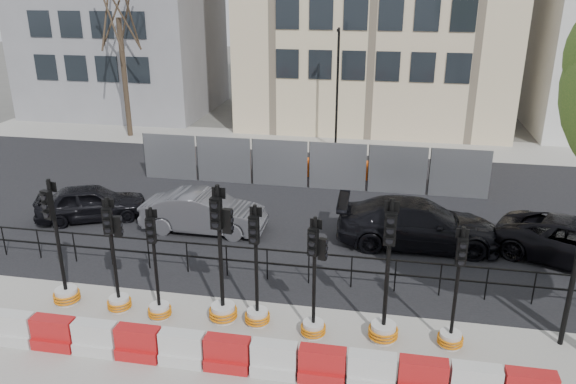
% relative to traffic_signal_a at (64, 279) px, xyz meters
% --- Properties ---
extents(ground, '(120.00, 120.00, 0.00)m').
position_rel_traffic_signal_a_xyz_m(ground, '(5.00, 1.00, -0.73)').
color(ground, '#51514C').
rests_on(ground, ground).
extents(sidewalk_near, '(40.00, 6.00, 0.02)m').
position_rel_traffic_signal_a_xyz_m(sidewalk_near, '(5.00, -2.00, -0.72)').
color(sidewalk_near, gray).
rests_on(sidewalk_near, ground).
extents(road, '(40.00, 14.00, 0.03)m').
position_rel_traffic_signal_a_xyz_m(road, '(5.00, 8.00, -0.71)').
color(road, black).
rests_on(road, ground).
extents(sidewalk_far, '(40.00, 4.00, 0.02)m').
position_rel_traffic_signal_a_xyz_m(sidewalk_far, '(5.00, 17.00, -0.72)').
color(sidewalk_far, gray).
rests_on(sidewalk_far, ground).
extents(kerb_railing, '(18.00, 0.04, 1.00)m').
position_rel_traffic_signal_a_xyz_m(kerb_railing, '(5.00, 2.20, -0.04)').
color(kerb_railing, black).
rests_on(kerb_railing, ground).
extents(heras_fencing, '(14.33, 1.72, 2.00)m').
position_rel_traffic_signal_a_xyz_m(heras_fencing, '(4.99, 10.79, -0.05)').
color(heras_fencing, gray).
rests_on(heras_fencing, ground).
extents(lamp_post_far, '(0.12, 0.56, 6.00)m').
position_rel_traffic_signal_a_xyz_m(lamp_post_far, '(5.50, 15.98, 2.50)').
color(lamp_post_far, black).
rests_on(lamp_post_far, ground).
extents(tree_bare_far, '(2.00, 2.00, 9.00)m').
position_rel_traffic_signal_a_xyz_m(tree_bare_far, '(-6.00, 16.50, 5.93)').
color(tree_bare_far, '#473828').
rests_on(tree_bare_far, ground).
extents(barrier_row, '(13.60, 0.50, 0.80)m').
position_rel_traffic_signal_a_xyz_m(barrier_row, '(5.00, -1.80, -0.36)').
color(barrier_row, red).
rests_on(barrier_row, ground).
extents(traffic_signal_a, '(0.69, 0.69, 3.52)m').
position_rel_traffic_signal_a_xyz_m(traffic_signal_a, '(0.00, 0.00, 0.00)').
color(traffic_signal_a, silver).
rests_on(traffic_signal_a, ground).
extents(traffic_signal_b, '(0.62, 0.62, 3.17)m').
position_rel_traffic_signal_a_xyz_m(traffic_signal_b, '(1.55, -0.05, 0.03)').
color(traffic_signal_b, silver).
rests_on(traffic_signal_b, ground).
extents(traffic_signal_c, '(0.60, 0.60, 3.05)m').
position_rel_traffic_signal_a_xyz_m(traffic_signal_c, '(2.71, -0.19, -0.10)').
color(traffic_signal_c, silver).
rests_on(traffic_signal_c, ground).
extents(traffic_signal_d, '(0.72, 0.72, 3.67)m').
position_rel_traffic_signal_a_xyz_m(traffic_signal_d, '(4.36, -0.02, 0.15)').
color(traffic_signal_d, silver).
rests_on(traffic_signal_d, ground).
extents(traffic_signal_e, '(0.64, 0.64, 3.23)m').
position_rel_traffic_signal_a_xyz_m(traffic_signal_e, '(5.23, -0.01, -0.06)').
color(traffic_signal_e, silver).
rests_on(traffic_signal_e, ground).
extents(traffic_signal_f, '(0.62, 0.62, 3.14)m').
position_rel_traffic_signal_a_xyz_m(traffic_signal_f, '(6.69, -0.25, 0.02)').
color(traffic_signal_f, silver).
rests_on(traffic_signal_f, ground).
extents(traffic_signal_g, '(0.72, 0.72, 3.65)m').
position_rel_traffic_signal_a_xyz_m(traffic_signal_g, '(8.35, -0.11, 0.03)').
color(traffic_signal_g, silver).
rests_on(traffic_signal_g, ground).
extents(traffic_signal_h, '(0.61, 0.61, 3.09)m').
position_rel_traffic_signal_a_xyz_m(traffic_signal_h, '(9.91, -0.07, -0.09)').
color(traffic_signal_h, silver).
rests_on(traffic_signal_h, ground).
extents(car_a, '(4.32, 4.93, 1.30)m').
position_rel_traffic_signal_a_xyz_m(car_a, '(-2.16, 5.36, -0.08)').
color(car_a, black).
rests_on(car_a, ground).
extents(car_b, '(1.49, 4.23, 1.39)m').
position_rel_traffic_signal_a_xyz_m(car_b, '(2.14, 5.13, -0.03)').
color(car_b, '#4A4A4F').
rests_on(car_b, ground).
extents(car_c, '(2.38, 5.33, 1.52)m').
position_rel_traffic_signal_a_xyz_m(car_c, '(9.29, 5.34, 0.03)').
color(car_c, black).
rests_on(car_c, ground).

